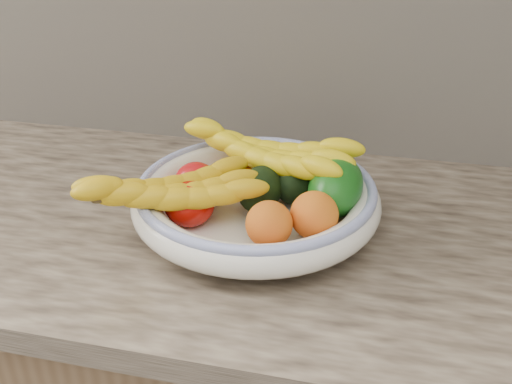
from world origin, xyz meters
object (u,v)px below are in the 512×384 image
at_px(fruit_bowl, 256,198).
at_px(green_mango, 336,187).
at_px(banana_bunch_front, 171,196).
at_px(banana_bunch_back, 265,157).

xyz_separation_m(fruit_bowl, green_mango, (0.12, 0.01, 0.03)).
height_order(green_mango, banana_bunch_front, green_mango).
bearing_deg(fruit_bowl, banana_bunch_front, -144.13).
xyz_separation_m(green_mango, banana_bunch_back, (-0.12, 0.06, 0.01)).
relative_size(green_mango, banana_bunch_back, 0.39).
height_order(green_mango, banana_bunch_back, banana_bunch_back).
relative_size(banana_bunch_back, banana_bunch_front, 1.12).
bearing_deg(banana_bunch_front, green_mango, -11.61).
bearing_deg(green_mango, fruit_bowl, -170.10).
xyz_separation_m(green_mango, banana_bunch_front, (-0.23, -0.09, 0.01)).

